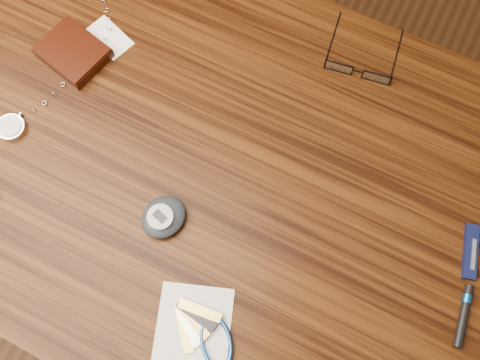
{
  "coord_description": "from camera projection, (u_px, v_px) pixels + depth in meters",
  "views": [
    {
      "loc": [
        0.18,
        -0.23,
        1.5
      ],
      "look_at": [
        0.06,
        -0.01,
        0.76
      ],
      "focal_mm": 40.0,
      "sensor_mm": 36.0,
      "label": 1
    }
  ],
  "objects": [
    {
      "name": "pocket_knife",
      "position": [
        470.0,
        252.0,
        0.76
      ],
      "size": [
        0.04,
        0.08,
        0.01
      ],
      "color": "#0D1233",
      "rests_on": "desk"
    },
    {
      "name": "pocket_watch",
      "position": [
        17.0,
        121.0,
        0.82
      ],
      "size": [
        0.1,
        0.34,
        0.01
      ],
      "color": "#B6B6BB",
      "rests_on": "desk"
    },
    {
      "name": "pedometer",
      "position": [
        163.0,
        217.0,
        0.76
      ],
      "size": [
        0.08,
        0.08,
        0.03
      ],
      "color": "black",
      "rests_on": "desk"
    },
    {
      "name": "black_blue_pen",
      "position": [
        464.0,
        314.0,
        0.73
      ],
      "size": [
        0.02,
        0.09,
        0.01
      ],
      "color": "black",
      "rests_on": "desk"
    },
    {
      "name": "desk",
      "position": [
        208.0,
        182.0,
        0.9
      ],
      "size": [
        1.0,
        0.7,
        0.75
      ],
      "color": "#381B08",
      "rests_on": "ground"
    },
    {
      "name": "wallet_and_card",
      "position": [
        74.0,
        52.0,
        0.85
      ],
      "size": [
        0.13,
        0.14,
        0.02
      ],
      "color": "black",
      "rests_on": "desk"
    },
    {
      "name": "notepad_keys",
      "position": [
        205.0,
        333.0,
        0.72
      ],
      "size": [
        0.15,
        0.14,
        0.01
      ],
      "color": "silver",
      "rests_on": "desk"
    },
    {
      "name": "ground",
      "position": [
        221.0,
        255.0,
        1.51
      ],
      "size": [
        3.8,
        3.8,
        0.0
      ],
      "primitive_type": "plane",
      "color": "#472814",
      "rests_on": "ground"
    },
    {
      "name": "eyeglasses",
      "position": [
        358.0,
        69.0,
        0.84
      ],
      "size": [
        0.12,
        0.13,
        0.02
      ],
      "color": "black",
      "rests_on": "desk"
    }
  ]
}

